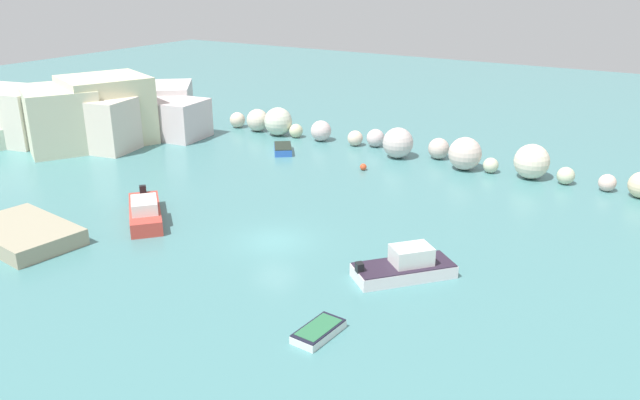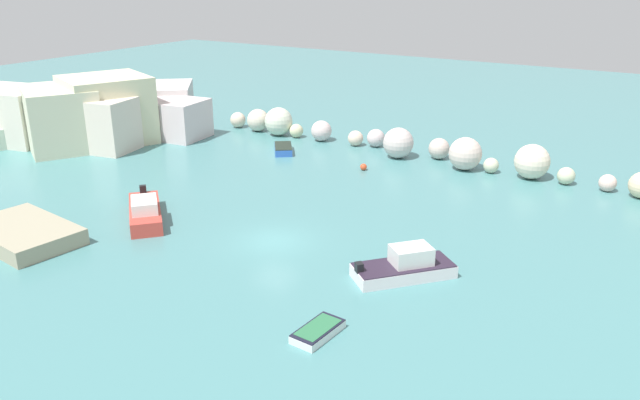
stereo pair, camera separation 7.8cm
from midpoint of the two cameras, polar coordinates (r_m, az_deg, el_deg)
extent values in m
plane|color=teal|center=(38.10, -4.07, -3.73)|extent=(160.00, 160.00, 0.00)
cube|color=beige|center=(61.50, -22.28, 6.85)|extent=(9.39, 8.70, 5.45)
cube|color=beige|center=(59.58, -19.00, 6.46)|extent=(6.16, 5.02, 4.62)
cube|color=beige|center=(62.05, -18.58, 7.73)|extent=(9.02, 9.22, 6.09)
cube|color=beige|center=(66.42, -26.36, 6.94)|extent=(9.99, 7.70, 4.95)
cube|color=beige|center=(73.84, -20.26, 7.96)|extent=(10.20, 8.90, 2.42)
cube|color=beige|center=(67.89, -14.23, 8.33)|extent=(9.40, 9.47, 4.12)
cube|color=beige|center=(63.11, -13.80, 7.24)|extent=(8.60, 5.51, 3.61)
cube|color=beige|center=(68.38, -26.78, 6.35)|extent=(7.01, 7.69, 2.97)
sphere|color=beige|center=(65.35, -7.37, 7.17)|extent=(1.55, 1.55, 1.55)
sphere|color=beige|center=(63.56, -5.57, 7.17)|extent=(2.20, 2.20, 2.20)
sphere|color=beige|center=(61.75, -3.71, 7.07)|extent=(2.71, 2.71, 2.71)
sphere|color=beige|center=(60.96, -2.11, 6.25)|extent=(1.32, 1.32, 1.32)
sphere|color=beige|center=(59.65, 0.16, 6.25)|extent=(1.93, 1.93, 1.93)
sphere|color=beige|center=(58.15, 3.26, 5.58)|extent=(1.40, 1.40, 1.40)
sphere|color=beige|center=(57.92, 5.10, 5.58)|extent=(1.63, 1.63, 1.63)
sphere|color=beige|center=(54.61, 7.10, 5.13)|extent=(2.61, 2.61, 2.61)
sphere|color=beige|center=(54.93, 10.72, 4.58)|extent=(1.79, 1.79, 1.79)
sphere|color=beige|center=(52.27, 12.99, 4.09)|extent=(2.65, 2.65, 2.65)
sphere|color=beige|center=(52.13, 15.20, 3.03)|extent=(1.22, 1.22, 1.22)
sphere|color=beige|center=(51.45, 18.60, 3.30)|extent=(2.70, 2.70, 2.70)
sphere|color=beige|center=(51.13, 21.34, 2.04)|extent=(1.32, 1.32, 1.32)
sphere|color=beige|center=(50.72, 24.53, 1.41)|extent=(1.26, 1.26, 1.26)
cube|color=tan|center=(41.81, -25.11, -2.73)|extent=(7.48, 5.19, 0.99)
sphere|color=#E04C28|center=(51.18, 3.98, 2.99)|extent=(0.54, 0.54, 0.54)
cube|color=silver|center=(28.83, -0.11, -11.80)|extent=(1.47, 2.69, 0.36)
cube|color=black|center=(28.72, -0.11, -11.45)|extent=(1.44, 2.64, 0.06)
cube|color=#2D7047|center=(28.71, -0.11, -11.43)|extent=(1.25, 2.29, 0.08)
cube|color=#C53F34|center=(42.46, -15.42, -1.17)|extent=(5.77, 5.45, 0.93)
cube|color=silver|center=(41.51, -15.50, -0.43)|extent=(2.79, 2.73, 0.76)
cube|color=black|center=(44.92, -15.62, 0.97)|extent=(0.56, 0.57, 0.50)
cube|color=blue|center=(56.10, -3.29, 4.59)|extent=(3.01, 3.33, 0.58)
cube|color=#202A21|center=(56.02, -3.30, 4.91)|extent=(2.95, 3.27, 0.06)
cube|color=silver|center=(34.00, 7.58, -6.36)|extent=(5.08, 5.40, 0.67)
cube|color=#2C2132|center=(33.83, 7.61, -5.80)|extent=(4.98, 5.29, 0.06)
cube|color=silver|center=(33.79, 8.27, -4.98)|extent=(2.46, 2.53, 1.02)
cube|color=black|center=(32.84, 3.61, -6.07)|extent=(0.57, 0.56, 0.50)
camera|label=1|loc=(0.04, -89.95, 0.02)|focal=35.52mm
camera|label=2|loc=(0.04, 90.05, -0.02)|focal=35.52mm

